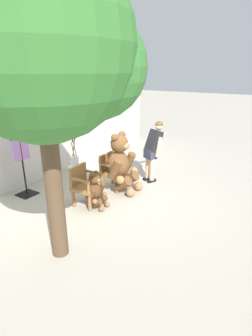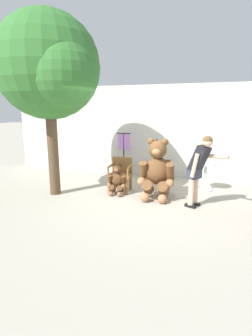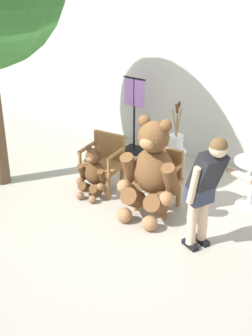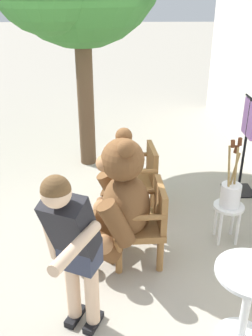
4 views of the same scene
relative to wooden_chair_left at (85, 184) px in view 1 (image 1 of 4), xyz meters
name	(u,v)px [view 1 (image 1 of 4)]	position (x,y,z in m)	size (l,w,h in m)	color
ground_plane	(116,200)	(0.50, -0.45, -0.46)	(60.00, 60.00, 0.00)	#A8A091
back_wall	(38,126)	(0.50, 1.95, 0.94)	(10.00, 0.16, 2.80)	beige
wooden_chair_left	(85,184)	(0.00, 0.00, 0.00)	(0.60, 0.57, 0.86)	olive
wooden_chair_right	(112,170)	(0.99, 0.00, 0.00)	(0.58, 0.55, 0.86)	olive
teddy_bear_large	(121,163)	(0.99, -0.26, 0.23)	(0.85, 0.82, 1.42)	brown
teddy_bear_small	(96,190)	(0.01, -0.28, -0.07)	(0.48, 0.47, 0.79)	brown
person_visitor	(153,147)	(1.95, -0.60, 0.46)	(0.84, 0.47, 1.55)	black
white_stool	(75,170)	(0.71, 0.97, -0.11)	(0.34, 0.34, 0.46)	white
brush_bucket	(74,160)	(0.71, 0.96, 0.17)	(0.22, 0.22, 0.81)	white
round_side_table	(113,154)	(2.07, 0.74, -0.01)	(0.56, 0.56, 0.72)	silver
patio_tree	(50,51)	(-1.36, -0.82, 2.49)	(2.50, 2.38, 4.20)	brown
clothing_display_stand	(23,166)	(-0.42, 1.46, 0.26)	(0.44, 0.40, 1.36)	black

